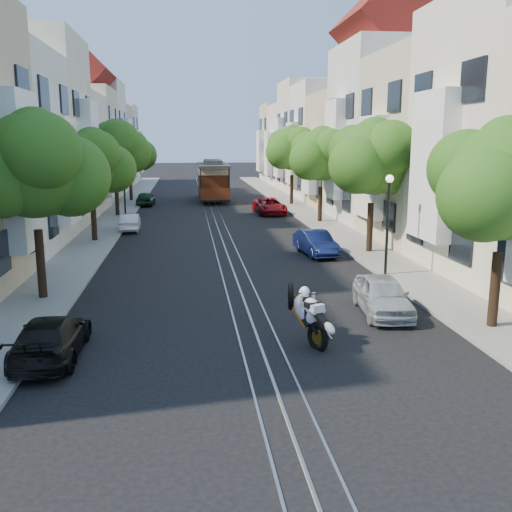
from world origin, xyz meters
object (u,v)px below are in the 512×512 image
object	(u,v)px
tree_w_b	(92,164)
lamp_west	(124,181)
tree_w_c	(115,148)
cable_car	(213,179)
parked_car_e_far	(270,206)
sportbike_rider	(307,312)
parked_car_w_near	(51,338)
tree_e_c	(322,156)
tree_w_d	(130,152)
parked_car_w_far	(146,199)
parked_car_w_mid	(130,222)
tree_e_a	(506,185)
lamp_east	(388,210)
parked_car_e_near	(382,295)
tree_e_b	(374,159)
tree_w_a	(35,168)
parked_car_e_mid	(316,243)
tree_e_d	(293,149)

from	to	relation	value
tree_w_b	lamp_west	xyz separation A→B (m)	(0.84, 8.02, -1.55)
tree_w_c	cable_car	bearing A→B (deg)	54.62
tree_w_b	parked_car_e_far	xyz separation A→B (m)	(11.54, 11.13, -3.77)
tree_w_c	parked_car_e_far	world-z (taller)	tree_w_c
sportbike_rider	parked_car_w_near	distance (m)	6.94
tree_e_c	tree_w_d	xyz separation A→B (m)	(-14.40, 16.00, 0.00)
tree_e_c	parked_car_w_far	xyz separation A→B (m)	(-12.86, 12.22, -3.99)
parked_car_w_mid	parked_car_w_near	bearing A→B (deg)	88.20
tree_e_a	lamp_east	distance (m)	7.26
sportbike_rider	parked_car_e_near	distance (m)	3.96
tree_e_b	tree_e_c	size ratio (longest dim) A/B	1.03
parked_car_e_far	tree_w_c	bearing A→B (deg)	177.22
tree_e_a	tree_w_a	bearing A→B (deg)	160.85
tree_w_a	parked_car_w_mid	bearing A→B (deg)	84.46
tree_e_a	lamp_west	bearing A→B (deg)	118.45
tree_w_a	cable_car	size ratio (longest dim) A/B	0.73
tree_w_b	parked_car_e_mid	bearing A→B (deg)	-23.71
tree_e_c	parked_car_w_mid	distance (m)	13.65
parked_car_e_near	parked_car_e_far	xyz separation A→B (m)	(0.00, 26.16, -0.00)
tree_w_a	parked_car_w_mid	distance (m)	16.49
tree_e_d	tree_w_b	bearing A→B (deg)	-130.27
tree_e_c	parked_car_w_far	distance (m)	18.18
parked_car_e_far	tree_w_b	bearing A→B (deg)	-139.47
cable_car	sportbike_rider	bearing A→B (deg)	-88.67
tree_e_c	tree_w_a	bearing A→B (deg)	-128.66
tree_w_b	parked_car_w_far	world-z (taller)	tree_w_b
tree_e_d	parked_car_e_near	world-z (taller)	tree_e_d
cable_car	parked_car_w_mid	world-z (taller)	cable_car
tree_w_b	lamp_east	xyz separation A→B (m)	(13.44, -9.98, -1.55)
tree_e_b	parked_car_e_far	size ratio (longest dim) A/B	1.47
lamp_west	tree_w_d	bearing A→B (deg)	93.44
sportbike_rider	parked_car_e_mid	distance (m)	12.82
tree_w_d	parked_car_e_mid	bearing A→B (deg)	-66.91
tree_w_c	parked_car_e_near	distance (m)	28.81
parked_car_w_mid	lamp_west	bearing A→B (deg)	-82.21
tree_e_c	lamp_east	xyz separation A→B (m)	(-0.96, -15.98, -1.75)
parked_car_e_mid	parked_car_w_far	size ratio (longest dim) A/B	1.03
tree_w_d	parked_car_e_far	xyz separation A→B (m)	(11.54, -10.87, -3.97)
cable_car	parked_car_e_near	size ratio (longest dim) A/B	2.44
parked_car_w_far	parked_car_e_far	bearing A→B (deg)	147.10
tree_e_d	parked_car_w_near	xyz separation A→B (m)	(-12.86, -34.81, -4.30)
parked_car_e_far	parked_car_w_mid	bearing A→B (deg)	-147.49
parked_car_e_mid	tree_e_b	bearing A→B (deg)	-5.88
tree_e_b	lamp_west	distance (m)	18.90
tree_w_c	tree_e_b	bearing A→B (deg)	-48.01
parked_car_e_far	tree_e_c	bearing A→B (deg)	-64.33
tree_w_d	lamp_west	bearing A→B (deg)	-86.56
tree_e_d	lamp_east	distance (m)	27.07
tree_e_a	tree_e_b	world-z (taller)	tree_e_b
tree_e_c	lamp_west	distance (m)	13.82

